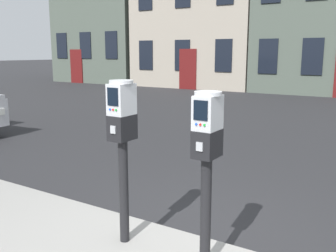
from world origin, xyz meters
The scene contains 3 objects.
parking_meter_near_kerb centered at (-0.66, -0.27, 1.20)m, with size 0.22×0.25×1.54m.
parking_meter_twin_adjacent centered at (0.19, -0.27, 1.16)m, with size 0.22×0.25×1.49m.
townhouse_grey_stucco centered at (-8.61, 17.72, 4.82)m, with size 7.04×6.13×9.64m.
Camera 1 is at (1.48, -2.91, 1.92)m, focal length 40.54 mm.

